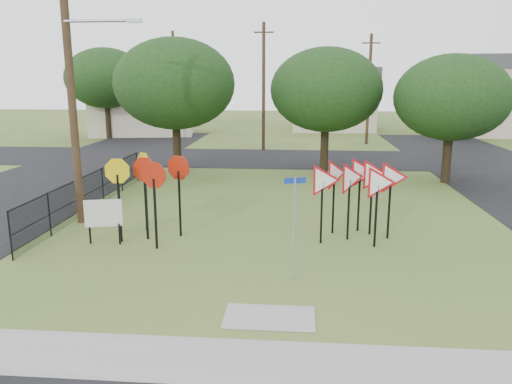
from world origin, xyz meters
TOP-DOWN VIEW (x-y plane):
  - ground at (0.00, 0.00)m, footprint 140.00×140.00m
  - sidewalk at (0.00, -4.20)m, footprint 30.00×1.60m
  - street_left at (-12.00, 10.00)m, footprint 8.00×50.00m
  - street_far at (0.00, 20.00)m, footprint 60.00×8.00m
  - curb_pad at (0.00, -2.40)m, footprint 2.00×1.20m
  - street_name_sign at (0.50, -0.20)m, footprint 0.55×0.17m
  - stop_sign_cluster at (-4.21, 2.83)m, footprint 2.58×2.28m
  - yield_sign_cluster at (2.51, 3.50)m, footprint 3.35×1.88m
  - info_board at (-5.50, 2.18)m, footprint 1.13×0.32m
  - utility_pole_main at (-7.24, 4.50)m, footprint 3.55×0.33m
  - far_pole_a at (-2.00, 24.00)m, footprint 1.40×0.24m
  - far_pole_b at (6.00, 28.00)m, footprint 1.40×0.24m
  - far_pole_c at (-10.00, 30.00)m, footprint 1.40×0.24m
  - fence_run at (-7.60, 6.25)m, footprint 0.05×11.55m
  - house_left at (-14.00, 34.00)m, footprint 10.58×8.88m
  - house_mid at (4.00, 40.00)m, footprint 8.40×8.40m
  - house_right at (18.00, 36.00)m, footprint 8.30×8.30m
  - tree_near_left at (-6.00, 14.00)m, footprint 6.40×6.40m
  - tree_near_mid at (2.00, 15.00)m, footprint 6.00×6.00m
  - tree_near_right at (8.00, 13.00)m, footprint 5.60×5.60m
  - tree_far_left at (-16.00, 30.00)m, footprint 6.80×6.80m
  - tree_far_right at (14.00, 32.00)m, footprint 6.00×6.00m

SIDE VIEW (x-z plane):
  - ground at x=0.00m, z-range 0.00..0.00m
  - sidewalk at x=0.00m, z-range 0.00..0.02m
  - street_left at x=-12.00m, z-range 0.00..0.02m
  - street_far at x=0.00m, z-range 0.00..0.02m
  - curb_pad at x=0.00m, z-range 0.00..0.02m
  - fence_run at x=-7.60m, z-range 0.03..1.53m
  - info_board at x=-5.50m, z-range 0.24..1.69m
  - street_name_sign at x=0.50m, z-range 0.22..2.93m
  - yield_sign_cluster at x=2.51m, z-range 0.61..3.23m
  - stop_sign_cluster at x=-4.21m, z-range 0.64..3.37m
  - house_mid at x=4.00m, z-range 0.05..6.25m
  - house_left at x=-14.00m, z-range 0.05..7.25m
  - house_right at x=18.00m, z-range 0.05..7.25m
  - tree_near_right at x=8.00m, z-range 1.06..7.39m
  - far_pole_b at x=6.00m, z-range 0.10..8.60m
  - tree_near_mid at x=2.00m, z-range 1.14..7.94m
  - tree_far_right at x=14.00m, z-range 1.14..7.94m
  - far_pole_a at x=-2.00m, z-range 0.10..9.10m
  - far_pole_c at x=-10.00m, z-range 0.10..9.10m
  - tree_near_left at x=-6.00m, z-range 1.22..8.49m
  - tree_far_left at x=-16.00m, z-range 1.31..9.04m
  - utility_pole_main at x=-7.24m, z-range 0.21..10.21m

